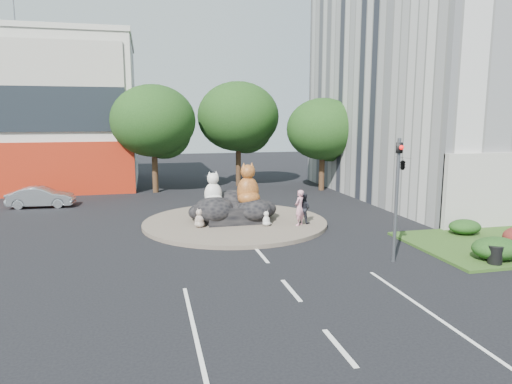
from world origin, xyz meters
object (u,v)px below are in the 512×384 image
(cat_tabby, at_px, (248,184))
(kitten_calico, at_px, (199,218))
(pedestrian_pink, at_px, (299,208))
(litter_bin, at_px, (495,255))
(cat_white, at_px, (213,188))
(kitten_white, at_px, (266,218))
(parked_car, at_px, (41,197))
(pedestrian_dark, at_px, (303,208))

(cat_tabby, xyz_separation_m, kitten_calico, (-2.75, -0.81, -1.56))
(pedestrian_pink, relative_size, litter_bin, 2.62)
(cat_white, relative_size, litter_bin, 2.58)
(kitten_calico, distance_m, kitten_white, 3.47)
(pedestrian_pink, xyz_separation_m, litter_bin, (5.48, -7.61, -0.66))
(parked_car, bearing_deg, litter_bin, -127.50)
(kitten_white, xyz_separation_m, pedestrian_dark, (2.08, 0.11, 0.40))
(cat_white, relative_size, kitten_white, 2.29)
(kitten_calico, bearing_deg, parked_car, -175.63)
(cat_tabby, relative_size, kitten_calico, 2.35)
(cat_tabby, relative_size, pedestrian_pink, 1.23)
(parked_car, bearing_deg, pedestrian_pink, -120.17)
(litter_bin, bearing_deg, kitten_white, 132.27)
(cat_white, height_order, parked_car, cat_white)
(pedestrian_pink, xyz_separation_m, parked_car, (-14.44, 9.50, -0.47))
(cat_white, height_order, litter_bin, cat_white)
(kitten_calico, distance_m, pedestrian_dark, 5.53)
(litter_bin, bearing_deg, pedestrian_dark, 122.54)
(kitten_calico, xyz_separation_m, parked_car, (-9.30, 8.69, -0.02))
(cat_tabby, height_order, kitten_white, cat_tabby)
(pedestrian_pink, height_order, litter_bin, pedestrian_pink)
(cat_white, height_order, cat_tabby, cat_tabby)
(litter_bin, bearing_deg, pedestrian_pink, 125.75)
(cat_white, distance_m, pedestrian_pink, 4.75)
(pedestrian_pink, bearing_deg, pedestrian_dark, -175.00)
(cat_white, xyz_separation_m, cat_tabby, (1.84, -0.34, 0.23))
(cat_white, bearing_deg, litter_bin, -49.52)
(kitten_white, height_order, pedestrian_pink, pedestrian_pink)
(pedestrian_dark, bearing_deg, cat_tabby, 19.97)
(cat_tabby, distance_m, parked_car, 14.48)
(cat_tabby, distance_m, kitten_white, 2.22)
(cat_white, xyz_separation_m, kitten_calico, (-0.90, -1.15, -1.33))
(cat_white, bearing_deg, kitten_calico, -133.06)
(cat_white, xyz_separation_m, pedestrian_pink, (4.24, -1.96, -0.89))
(kitten_white, bearing_deg, cat_white, 107.60)
(cat_white, height_order, kitten_white, cat_white)
(pedestrian_dark, height_order, litter_bin, pedestrian_dark)
(kitten_calico, bearing_deg, pedestrian_pink, 38.48)
(litter_bin, bearing_deg, kitten_calico, 141.58)
(cat_white, xyz_separation_m, kitten_white, (2.53, -1.66, -1.42))
(cat_white, relative_size, kitten_calico, 1.88)
(cat_white, relative_size, pedestrian_dark, 1.15)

